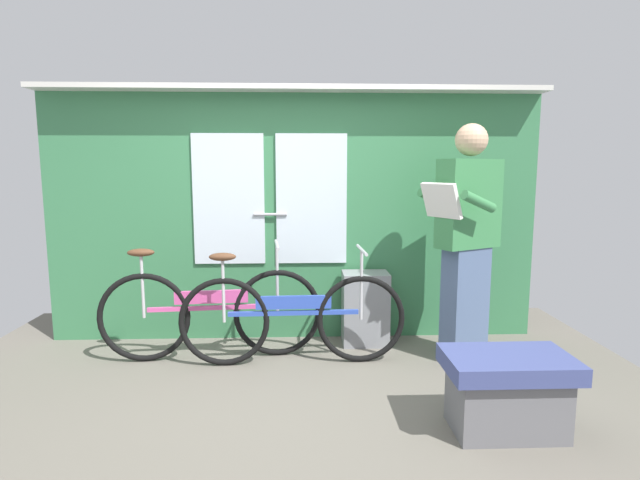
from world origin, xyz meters
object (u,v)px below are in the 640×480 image
trash_bin_by_wall (365,308)px  bench_seat_corner (507,391)px  bicycle_leaning_behind (292,317)px  passenger_reading_newspaper (467,238)px  bicycle_near_door (211,312)px

trash_bin_by_wall → bench_seat_corner: bearing=-67.5°
bicycle_leaning_behind → passenger_reading_newspaper: passenger_reading_newspaper is taller
bicycle_near_door → bicycle_leaning_behind: (0.63, -0.14, -0.01)m
trash_bin_by_wall → bicycle_near_door: bearing=-166.8°
bench_seat_corner → passenger_reading_newspaper: bearing=84.6°
bench_seat_corner → bicycle_leaning_behind: bearing=139.4°
bicycle_near_door → bicycle_leaning_behind: bearing=-17.1°
passenger_reading_newspaper → bench_seat_corner: bearing=57.3°
bicycle_leaning_behind → bench_seat_corner: (1.22, -1.05, -0.12)m
bench_seat_corner → trash_bin_by_wall: bearing=112.5°
passenger_reading_newspaper → bench_seat_corner: (-0.10, -1.09, -0.72)m
bicycle_near_door → trash_bin_by_wall: (1.25, 0.29, -0.06)m
bicycle_near_door → trash_bin_by_wall: size_ratio=2.78×
bicycle_near_door → passenger_reading_newspaper: size_ratio=0.95×
passenger_reading_newspaper → trash_bin_by_wall: (-0.71, 0.39, -0.65)m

